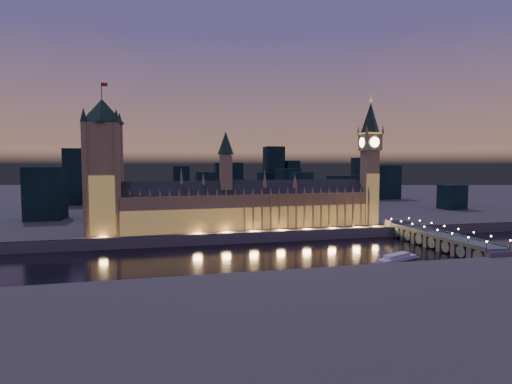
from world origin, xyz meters
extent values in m
plane|color=black|center=(0.00, 0.00, 0.00)|extent=(2000.00, 2000.00, 0.00)
cube|color=#514B41|center=(0.00, 520.00, 4.00)|extent=(2000.00, 960.00, 8.00)
cube|color=#4C5153|center=(0.00, 41.00, 4.00)|extent=(2000.00, 2.50, 8.00)
cube|color=#8A7E57|center=(1.93, 62.00, 22.00)|extent=(200.77, 30.37, 28.00)
cube|color=#BD9246|center=(1.93, 51.75, 17.00)|extent=(200.00, 0.50, 18.00)
cube|color=black|center=(1.93, 62.00, 39.00)|extent=(200.57, 26.63, 16.26)
cube|color=#8A7E57|center=(-18.07, 62.00, 52.00)|extent=(9.00, 9.00, 32.00)
cone|color=#193525|center=(-18.07, 62.00, 77.00)|extent=(13.00, 13.00, 18.00)
cube|color=#8A7E57|center=(-98.07, 51.40, 22.00)|extent=(1.20, 1.20, 28.00)
cone|color=#8A7E57|center=(-98.07, 52.00, 39.00)|extent=(2.00, 2.00, 6.00)
cube|color=#8A7E57|center=(-90.92, 51.40, 22.00)|extent=(1.20, 1.20, 28.00)
cone|color=#8A7E57|center=(-90.92, 52.00, 39.00)|extent=(2.00, 2.00, 6.00)
cube|color=#8A7E57|center=(-83.78, 51.40, 22.00)|extent=(1.20, 1.20, 28.00)
cone|color=#8A7E57|center=(-83.78, 52.00, 39.00)|extent=(2.00, 2.00, 6.00)
cube|color=#8A7E57|center=(-76.64, 51.40, 22.00)|extent=(1.20, 1.20, 28.00)
cone|color=#8A7E57|center=(-76.64, 52.00, 39.00)|extent=(2.00, 2.00, 6.00)
cube|color=#8A7E57|center=(-69.49, 51.40, 22.00)|extent=(1.20, 1.20, 28.00)
cone|color=#8A7E57|center=(-69.49, 52.00, 39.00)|extent=(2.00, 2.00, 6.00)
cube|color=#8A7E57|center=(-62.35, 51.40, 22.00)|extent=(1.20, 1.20, 28.00)
cone|color=#8A7E57|center=(-62.35, 52.00, 39.00)|extent=(2.00, 2.00, 6.00)
cube|color=#8A7E57|center=(-55.21, 51.40, 22.00)|extent=(1.20, 1.20, 28.00)
cone|color=#8A7E57|center=(-55.21, 52.00, 39.00)|extent=(2.00, 2.00, 6.00)
cube|color=#8A7E57|center=(-48.07, 51.40, 22.00)|extent=(1.20, 1.20, 28.00)
cone|color=#8A7E57|center=(-48.07, 52.00, 39.00)|extent=(2.00, 2.00, 6.00)
cube|color=#8A7E57|center=(-40.92, 51.40, 22.00)|extent=(1.20, 1.20, 28.00)
cone|color=#8A7E57|center=(-40.92, 52.00, 39.00)|extent=(2.00, 2.00, 6.00)
cube|color=#8A7E57|center=(-33.78, 51.40, 22.00)|extent=(1.20, 1.20, 28.00)
cone|color=#8A7E57|center=(-33.78, 52.00, 39.00)|extent=(2.00, 2.00, 6.00)
cube|color=#8A7E57|center=(-26.64, 51.40, 22.00)|extent=(1.20, 1.20, 28.00)
cone|color=#8A7E57|center=(-26.64, 52.00, 39.00)|extent=(2.00, 2.00, 6.00)
cube|color=#8A7E57|center=(-19.49, 51.40, 22.00)|extent=(1.20, 1.20, 28.00)
cone|color=#8A7E57|center=(-19.49, 52.00, 39.00)|extent=(2.00, 2.00, 6.00)
cube|color=#8A7E57|center=(-12.35, 51.40, 22.00)|extent=(1.20, 1.20, 28.00)
cone|color=#8A7E57|center=(-12.35, 52.00, 39.00)|extent=(2.00, 2.00, 6.00)
cube|color=#8A7E57|center=(-5.21, 51.40, 22.00)|extent=(1.20, 1.20, 28.00)
cone|color=#8A7E57|center=(-5.21, 52.00, 39.00)|extent=(2.00, 2.00, 6.00)
cube|color=#8A7E57|center=(1.93, 51.40, 22.00)|extent=(1.20, 1.20, 28.00)
cone|color=#8A7E57|center=(1.93, 52.00, 39.00)|extent=(2.00, 2.00, 6.00)
cube|color=#8A7E57|center=(9.08, 51.40, 22.00)|extent=(1.20, 1.20, 28.00)
cone|color=#8A7E57|center=(9.08, 52.00, 39.00)|extent=(2.00, 2.00, 6.00)
cube|color=#8A7E57|center=(16.22, 51.40, 22.00)|extent=(1.20, 1.20, 28.00)
cone|color=#8A7E57|center=(16.22, 52.00, 39.00)|extent=(2.00, 2.00, 6.00)
cube|color=#8A7E57|center=(23.36, 51.40, 22.00)|extent=(1.20, 1.20, 28.00)
cone|color=#8A7E57|center=(23.36, 52.00, 39.00)|extent=(2.00, 2.00, 6.00)
cube|color=#8A7E57|center=(30.51, 51.40, 22.00)|extent=(1.20, 1.20, 28.00)
cone|color=#8A7E57|center=(30.51, 52.00, 39.00)|extent=(2.00, 2.00, 6.00)
cube|color=#8A7E57|center=(37.65, 51.40, 22.00)|extent=(1.20, 1.20, 28.00)
cone|color=#8A7E57|center=(37.65, 52.00, 39.00)|extent=(2.00, 2.00, 6.00)
cube|color=#8A7E57|center=(44.79, 51.40, 22.00)|extent=(1.20, 1.20, 28.00)
cone|color=#8A7E57|center=(44.79, 52.00, 39.00)|extent=(2.00, 2.00, 6.00)
cube|color=#8A7E57|center=(51.93, 51.40, 22.00)|extent=(1.20, 1.20, 28.00)
cone|color=#8A7E57|center=(51.93, 52.00, 39.00)|extent=(2.00, 2.00, 6.00)
cube|color=#8A7E57|center=(59.08, 51.40, 22.00)|extent=(1.20, 1.20, 28.00)
cone|color=#8A7E57|center=(59.08, 52.00, 39.00)|extent=(2.00, 2.00, 6.00)
cube|color=#8A7E57|center=(66.22, 51.40, 22.00)|extent=(1.20, 1.20, 28.00)
cone|color=#8A7E57|center=(66.22, 52.00, 39.00)|extent=(2.00, 2.00, 6.00)
cube|color=#8A7E57|center=(73.36, 51.40, 22.00)|extent=(1.20, 1.20, 28.00)
cone|color=#8A7E57|center=(73.36, 52.00, 39.00)|extent=(2.00, 2.00, 6.00)
cube|color=#8A7E57|center=(80.51, 51.40, 22.00)|extent=(1.20, 1.20, 28.00)
cone|color=#8A7E57|center=(80.51, 52.00, 39.00)|extent=(2.00, 2.00, 6.00)
cube|color=#8A7E57|center=(87.65, 51.40, 22.00)|extent=(1.20, 1.20, 28.00)
cone|color=#8A7E57|center=(87.65, 52.00, 39.00)|extent=(2.00, 2.00, 6.00)
cube|color=#8A7E57|center=(94.79, 51.40, 22.00)|extent=(1.20, 1.20, 28.00)
cone|color=#8A7E57|center=(94.79, 52.00, 39.00)|extent=(2.00, 2.00, 6.00)
cube|color=#8A7E57|center=(101.93, 51.40, 22.00)|extent=(1.20, 1.20, 28.00)
cone|color=#8A7E57|center=(101.93, 52.00, 39.00)|extent=(2.00, 2.00, 6.00)
cone|color=#8A7E57|center=(-53.07, 62.00, 49.00)|extent=(4.40, 4.40, 18.00)
cone|color=#8A7E57|center=(-36.07, 62.00, 47.00)|extent=(4.40, 4.40, 14.00)
cone|color=#8A7E57|center=(13.93, 62.00, 48.00)|extent=(4.40, 4.40, 16.00)
cone|color=#8A7E57|center=(39.93, 62.00, 46.00)|extent=(4.40, 4.40, 12.00)
cube|color=#8A7E57|center=(-110.00, 62.00, 49.04)|extent=(22.21, 22.21, 82.09)
cube|color=#BD9246|center=(-110.00, 50.80, 30.00)|extent=(22.00, 0.50, 44.00)
cone|color=#193525|center=(-110.00, 62.00, 99.09)|extent=(31.68, 31.68, 18.00)
cylinder|color=black|center=(-110.00, 62.00, 114.09)|extent=(0.50, 0.50, 12.00)
cube|color=red|center=(-107.80, 62.00, 118.59)|extent=(4.00, 0.15, 2.50)
cylinder|color=#8A7E57|center=(-121.00, 51.00, 49.04)|extent=(4.40, 4.40, 82.09)
cone|color=#193525|center=(-121.00, 51.00, 95.09)|extent=(5.20, 5.20, 10.00)
cylinder|color=#8A7E57|center=(-121.00, 73.00, 49.04)|extent=(4.40, 4.40, 82.09)
cone|color=#193525|center=(-121.00, 73.00, 95.09)|extent=(5.20, 5.20, 10.00)
cylinder|color=#8A7E57|center=(-99.00, 51.00, 49.04)|extent=(4.40, 4.40, 82.09)
cone|color=#193525|center=(-99.00, 51.00, 95.09)|extent=(5.20, 5.20, 10.00)
cylinder|color=#8A7E57|center=(-99.00, 73.00, 49.04)|extent=(4.40, 4.40, 82.09)
cone|color=#193525|center=(-99.00, 73.00, 95.09)|extent=(5.20, 5.20, 10.00)
cube|color=#8A7E57|center=(108.00, 62.00, 39.91)|extent=(12.13, 12.13, 63.81)
cube|color=#BD9246|center=(108.00, 55.80, 30.00)|extent=(12.00, 0.50, 44.00)
cube|color=#8A7E57|center=(108.00, 62.00, 78.83)|extent=(15.00, 15.00, 14.04)
cube|color=#F2C64C|center=(108.00, 62.00, 86.45)|extent=(15.75, 15.75, 1.20)
cone|color=#193525|center=(108.00, 62.00, 100.05)|extent=(18.00, 18.00, 26.00)
sphere|color=#F2C64C|center=(108.00, 62.00, 114.55)|extent=(2.80, 2.80, 2.80)
cylinder|color=#F2C64C|center=(108.00, 62.00, 117.05)|extent=(0.40, 0.40, 5.00)
cylinder|color=#FFF2BF|center=(108.00, 54.25, 78.83)|extent=(8.40, 0.50, 8.40)
cylinder|color=#FFF2BF|center=(108.00, 69.75, 78.83)|extent=(8.40, 0.50, 8.40)
cylinder|color=#FFF2BF|center=(100.25, 62.00, 78.83)|extent=(0.50, 8.40, 8.40)
cylinder|color=#FFF2BF|center=(115.75, 62.00, 78.83)|extent=(0.50, 8.40, 8.40)
cone|color=#8A7E57|center=(100.50, 54.50, 89.85)|extent=(2.60, 2.60, 8.00)
cone|color=#8A7E57|center=(100.50, 69.50, 89.85)|extent=(2.60, 2.60, 8.00)
cone|color=#8A7E57|center=(115.50, 54.50, 89.85)|extent=(2.60, 2.60, 8.00)
cone|color=#8A7E57|center=(115.50, 69.50, 89.85)|extent=(2.60, 2.60, 8.00)
cube|color=#4C5153|center=(124.79, -10.00, 9.50)|extent=(17.47, 100.00, 1.60)
cube|color=#3A5A56|center=(116.45, -10.00, 10.90)|extent=(0.80, 100.00, 1.60)
cube|color=#3A5A56|center=(133.12, -10.00, 10.90)|extent=(0.80, 100.00, 1.60)
cube|color=#4C5153|center=(124.79, 45.00, 8.75)|extent=(17.47, 12.00, 9.50)
cube|color=#4C5153|center=(124.79, -60.00, 4.35)|extent=(15.72, 4.00, 9.50)
cylinder|color=black|center=(116.45, -60.00, 12.70)|extent=(0.30, 0.30, 4.40)
sphere|color=#FFD88C|center=(116.45, -60.00, 15.00)|extent=(1.00, 1.00, 1.00)
cylinder|color=black|center=(133.12, -60.00, 12.70)|extent=(0.30, 0.30, 4.40)
sphere|color=#FFD88C|center=(133.12, -60.00, 15.00)|extent=(1.00, 1.00, 1.00)
cube|color=#4C5153|center=(124.79, -45.71, 4.35)|extent=(15.72, 4.00, 9.50)
cylinder|color=black|center=(116.45, -45.71, 12.70)|extent=(0.30, 0.30, 4.40)
sphere|color=#FFD88C|center=(116.45, -45.71, 15.00)|extent=(1.00, 1.00, 1.00)
cylinder|color=black|center=(133.12, -45.71, 12.70)|extent=(0.30, 0.30, 4.40)
sphere|color=#FFD88C|center=(133.12, -45.71, 15.00)|extent=(1.00, 1.00, 1.00)
cube|color=#4C5153|center=(124.79, -31.43, 4.35)|extent=(15.72, 4.00, 9.50)
cylinder|color=black|center=(116.45, -31.43, 12.70)|extent=(0.30, 0.30, 4.40)
sphere|color=#FFD88C|center=(116.45, -31.43, 15.00)|extent=(1.00, 1.00, 1.00)
cylinder|color=black|center=(133.12, -31.43, 12.70)|extent=(0.30, 0.30, 4.40)
sphere|color=#FFD88C|center=(133.12, -31.43, 15.00)|extent=(1.00, 1.00, 1.00)
cube|color=#4C5153|center=(124.79, -17.14, 4.35)|extent=(15.72, 4.00, 9.50)
cylinder|color=black|center=(116.45, -17.14, 12.70)|extent=(0.30, 0.30, 4.40)
sphere|color=#FFD88C|center=(116.45, -17.14, 15.00)|extent=(1.00, 1.00, 1.00)
cylinder|color=black|center=(133.12, -17.14, 12.70)|extent=(0.30, 0.30, 4.40)
sphere|color=#FFD88C|center=(133.12, -17.14, 15.00)|extent=(1.00, 1.00, 1.00)
cube|color=#4C5153|center=(124.79, -2.86, 4.35)|extent=(15.72, 4.00, 9.50)
cylinder|color=black|center=(116.45, -2.86, 12.70)|extent=(0.30, 0.30, 4.40)
sphere|color=#FFD88C|center=(116.45, -2.86, 15.00)|extent=(1.00, 1.00, 1.00)
cylinder|color=black|center=(133.12, -2.86, 12.70)|extent=(0.30, 0.30, 4.40)
sphere|color=#FFD88C|center=(133.12, -2.86, 15.00)|extent=(1.00, 1.00, 1.00)
cube|color=#4C5153|center=(124.79, 11.43, 4.35)|extent=(15.72, 4.00, 9.50)
cylinder|color=black|center=(116.45, 11.43, 12.70)|extent=(0.30, 0.30, 4.40)
sphere|color=#FFD88C|center=(116.45, 11.43, 15.00)|extent=(1.00, 1.00, 1.00)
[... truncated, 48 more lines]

